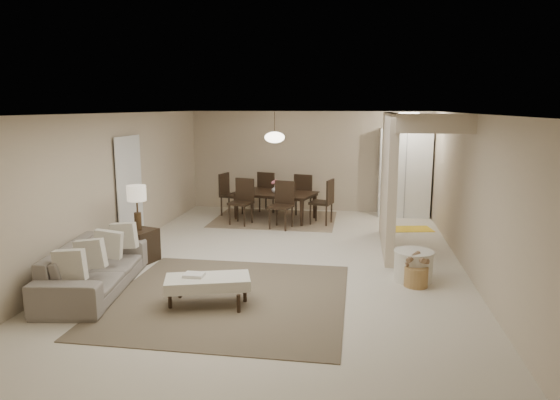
% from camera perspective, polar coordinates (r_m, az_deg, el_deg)
% --- Properties ---
extents(floor, '(9.00, 9.00, 0.00)m').
position_cam_1_polar(floor, '(8.53, 0.13, -7.19)').
color(floor, beige).
rests_on(floor, ground).
extents(ceiling, '(9.00, 9.00, 0.00)m').
position_cam_1_polar(ceiling, '(8.12, 0.14, 9.86)').
color(ceiling, white).
rests_on(ceiling, back_wall).
extents(back_wall, '(6.00, 0.00, 6.00)m').
position_cam_1_polar(back_wall, '(12.66, 3.26, 4.44)').
color(back_wall, '#C6B496').
rests_on(back_wall, floor).
extents(left_wall, '(0.00, 9.00, 9.00)m').
position_cam_1_polar(left_wall, '(9.18, -18.72, 1.55)').
color(left_wall, '#C6B496').
rests_on(left_wall, floor).
extents(right_wall, '(0.00, 9.00, 9.00)m').
position_cam_1_polar(right_wall, '(8.32, 21.00, 0.53)').
color(right_wall, '#C6B496').
rests_on(right_wall, floor).
extents(partition, '(0.15, 2.50, 2.50)m').
position_cam_1_polar(partition, '(9.39, 12.26, 2.06)').
color(partition, '#C6B496').
rests_on(partition, floor).
extents(doorway, '(0.04, 0.90, 2.04)m').
position_cam_1_polar(doorway, '(9.73, -16.86, 0.77)').
color(doorway, black).
rests_on(doorway, floor).
extents(pantry_cabinet, '(1.20, 0.55, 2.10)m').
position_cam_1_polar(pantry_cabinet, '(12.32, 14.04, 3.04)').
color(pantry_cabinet, white).
rests_on(pantry_cabinet, floor).
extents(flush_light, '(0.44, 0.44, 0.05)m').
position_cam_1_polar(flush_light, '(11.27, 14.53, 9.54)').
color(flush_light, white).
rests_on(flush_light, ceiling).
extents(living_rug, '(3.20, 3.20, 0.01)m').
position_cam_1_polar(living_rug, '(7.07, -5.89, -11.02)').
color(living_rug, brown).
rests_on(living_rug, floor).
extents(sofa, '(2.39, 1.22, 0.67)m').
position_cam_1_polar(sofa, '(7.69, -20.43, -7.27)').
color(sofa, gray).
rests_on(sofa, floor).
extents(ottoman_bench, '(1.20, 0.80, 0.40)m').
position_cam_1_polar(ottoman_bench, '(6.74, -8.26, -9.35)').
color(ottoman_bench, beige).
rests_on(ottoman_bench, living_rug).
extents(side_table, '(0.63, 0.63, 0.56)m').
position_cam_1_polar(side_table, '(8.85, -15.79, -5.05)').
color(side_table, black).
rests_on(side_table, floor).
extents(table_lamp, '(0.32, 0.32, 0.76)m').
position_cam_1_polar(table_lamp, '(8.67, -16.06, 0.31)').
color(table_lamp, '#46331E').
rests_on(table_lamp, side_table).
extents(round_pouf, '(0.59, 0.59, 0.46)m').
position_cam_1_polar(round_pouf, '(7.89, 14.99, -7.29)').
color(round_pouf, beige).
rests_on(round_pouf, floor).
extents(wicker_basket, '(0.40, 0.40, 0.29)m').
position_cam_1_polar(wicker_basket, '(7.68, 15.29, -8.45)').
color(wicker_basket, olive).
rests_on(wicker_basket, floor).
extents(dining_rug, '(2.80, 2.10, 0.01)m').
position_cam_1_polar(dining_rug, '(11.72, -0.60, -2.21)').
color(dining_rug, '#755F48').
rests_on(dining_rug, floor).
extents(dining_table, '(2.03, 1.46, 0.65)m').
position_cam_1_polar(dining_table, '(11.65, -0.60, -0.69)').
color(dining_table, black).
rests_on(dining_table, dining_rug).
extents(dining_chairs, '(2.77, 2.28, 1.02)m').
position_cam_1_polar(dining_chairs, '(11.62, -0.60, 0.22)').
color(dining_chairs, black).
rests_on(dining_chairs, dining_rug).
extents(vase, '(0.19, 0.19, 0.16)m').
position_cam_1_polar(vase, '(11.58, -0.61, 1.27)').
color(vase, silver).
rests_on(vase, dining_table).
extents(yellow_mat, '(0.99, 0.71, 0.01)m').
position_cam_1_polar(yellow_mat, '(11.16, 14.69, -3.22)').
color(yellow_mat, yellow).
rests_on(yellow_mat, floor).
extents(pendant_light, '(0.46, 0.46, 0.71)m').
position_cam_1_polar(pendant_light, '(11.45, -0.62, 7.18)').
color(pendant_light, '#46331E').
rests_on(pendant_light, ceiling).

